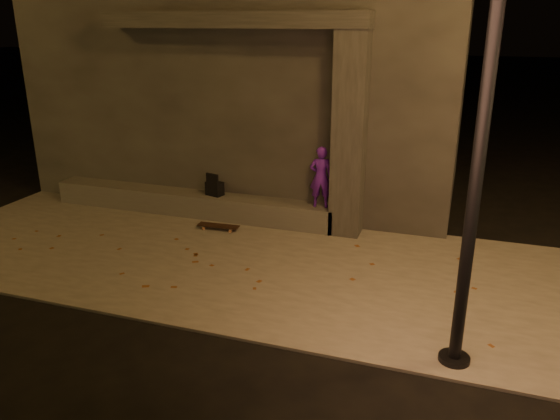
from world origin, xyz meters
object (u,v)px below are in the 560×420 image
(skateboarder, at_px, (321,177))
(street_lamp_0, at_px, (498,3))
(column, at_px, (349,137))
(skateboard, at_px, (218,226))
(backpack, at_px, (215,187))

(skateboarder, distance_m, street_lamp_0, 5.26)
(column, height_order, skateboard, column)
(skateboard, bearing_deg, backpack, 115.98)
(column, distance_m, backpack, 2.91)
(backpack, xyz_separation_m, skateboard, (0.36, -0.65, -0.54))
(backpack, height_order, skateboard, backpack)
(skateboarder, height_order, backpack, skateboarder)
(column, xyz_separation_m, street_lamp_0, (2.06, -3.58, 2.09))
(backpack, bearing_deg, street_lamp_0, -20.78)
(skateboarder, xyz_separation_m, street_lamp_0, (2.56, -3.58, 2.87))
(column, xyz_separation_m, skateboarder, (-0.50, 0.00, -0.78))
(backpack, bearing_deg, skateboard, -44.69)
(skateboarder, bearing_deg, backpack, -11.36)
(skateboard, xyz_separation_m, street_lamp_0, (4.36, -2.93, 3.82))
(backpack, relative_size, skateboard, 0.58)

